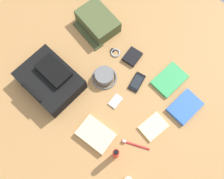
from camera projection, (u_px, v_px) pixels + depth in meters
name	position (u px, v px, depth m)	size (l,w,h in m)	color
ground_plane	(112.00, 92.00, 1.61)	(2.64, 2.02, 0.02)	#A47542
backpack	(50.00, 80.00, 1.56)	(0.37, 0.28, 0.13)	black
toiletry_pouch	(97.00, 22.00, 1.71)	(0.29, 0.26, 0.09)	#47512D
bucket_hat	(104.00, 76.00, 1.60)	(0.16, 0.16, 0.06)	slate
sunscreen_spray	(116.00, 154.00, 1.40)	(0.03, 0.03, 0.16)	red
paperback_novel	(185.00, 107.00, 1.56)	(0.15, 0.20, 0.03)	blue
travel_guidebook	(170.00, 80.00, 1.62)	(0.16, 0.22, 0.02)	#2D934C
cell_phone	(137.00, 82.00, 1.61)	(0.09, 0.14, 0.01)	black
media_player	(116.00, 101.00, 1.57)	(0.06, 0.09, 0.01)	#B7B7BC
wristwatch	(115.00, 52.00, 1.68)	(0.07, 0.06, 0.01)	#99999E
toothbrush	(134.00, 144.00, 1.49)	(0.15, 0.08, 0.02)	red
wallet	(132.00, 57.00, 1.66)	(0.09, 0.11, 0.02)	black
notepad	(153.00, 127.00, 1.52)	(0.11, 0.15, 0.02)	beige
folded_towel	(96.00, 134.00, 1.49)	(0.20, 0.14, 0.04)	beige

